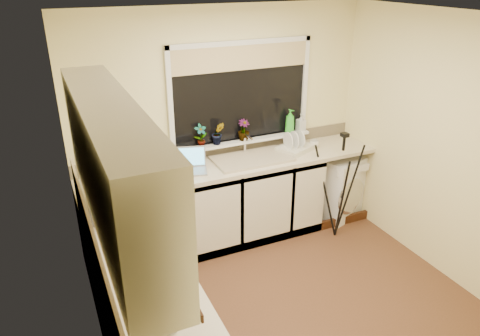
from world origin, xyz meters
name	(u,v)px	position (x,y,z in m)	size (l,w,h in m)	color
floor	(289,302)	(0.00, 0.00, 0.00)	(3.20, 3.20, 0.00)	brown
ceiling	(305,18)	(0.00, 0.00, 2.45)	(3.20, 3.20, 0.00)	white
wall_back	(223,125)	(0.00, 1.50, 1.23)	(3.20, 3.20, 0.00)	#F8EBA5
wall_front	(447,295)	(0.00, -1.50, 1.23)	(3.20, 3.20, 0.00)	#F8EBA5
wall_left	(86,224)	(-1.60, 0.00, 1.23)	(3.00, 3.00, 0.00)	#F8EBA5
wall_right	(445,149)	(1.60, 0.00, 1.23)	(3.00, 3.00, 0.00)	#F8EBA5
base_cabinet_back	(207,209)	(-0.33, 1.20, 0.43)	(2.55, 0.60, 0.86)	silver
base_cabinet_left	(152,333)	(-1.30, -0.30, 0.43)	(0.54, 2.40, 0.86)	silver
worktop_back	(235,165)	(0.00, 1.20, 0.88)	(3.20, 0.60, 0.04)	beige
worktop_left	(147,281)	(-1.30, -0.30, 0.88)	(0.60, 2.40, 0.04)	beige
upper_cabinet	(113,165)	(-1.44, -0.45, 1.80)	(0.28, 1.90, 0.70)	silver
splashback_left	(97,261)	(-1.59, -0.30, 1.12)	(0.02, 2.40, 0.45)	beige
splashback_back	(224,147)	(0.00, 1.49, 0.97)	(3.20, 0.02, 0.14)	beige
window_glass	(241,93)	(0.20, 1.49, 1.55)	(1.50, 0.02, 1.00)	black
window_blind	(242,58)	(0.20, 1.46, 1.92)	(1.50, 0.02, 0.25)	tan
windowsill	(243,141)	(0.20, 1.43, 1.04)	(1.60, 0.14, 0.03)	white
sink	(252,159)	(0.20, 1.20, 0.91)	(0.82, 0.46, 0.03)	tan
faucet	(245,144)	(0.20, 1.38, 1.02)	(0.03, 0.03, 0.24)	silver
washing_machine	(337,185)	(1.33, 1.19, 0.38)	(0.53, 0.51, 0.75)	white
laptop	(191,164)	(-0.47, 1.22, 0.96)	(0.36, 0.34, 0.22)	gray
kettle	(137,208)	(-1.18, 0.47, 1.00)	(0.16, 0.16, 0.21)	white
dish_rack	(295,148)	(0.75, 1.23, 0.93)	(0.38, 0.28, 0.06)	beige
tripod	(340,187)	(1.04, 0.76, 0.61)	(0.61, 0.61, 1.22)	black
glass_jug	(170,319)	(-1.29, -0.80, 0.97)	(0.10, 0.10, 0.14)	silver
steel_jar	(139,271)	(-1.34, -0.28, 0.96)	(0.08, 0.08, 0.11)	white
microwave	(113,190)	(-1.31, 0.76, 1.06)	(0.59, 0.40, 0.33)	white
plant_a	(201,136)	(-0.29, 1.40, 1.18)	(0.13, 0.09, 0.25)	#999999
plant_b	(218,133)	(-0.10, 1.41, 1.17)	(0.13, 0.11, 0.24)	#999999
plant_c	(244,130)	(0.20, 1.42, 1.16)	(0.13, 0.13, 0.23)	#999999
soap_bottle_green	(290,121)	(0.77, 1.41, 1.19)	(0.11, 0.11, 0.27)	green
soap_bottle_clear	(301,122)	(0.93, 1.43, 1.15)	(0.09, 0.09, 0.19)	#999999
cup_back	(314,144)	(0.99, 1.23, 0.94)	(0.11, 0.11, 0.09)	silver
cup_left	(166,300)	(-1.26, -0.61, 0.94)	(0.09, 0.09, 0.09)	#C1B69F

